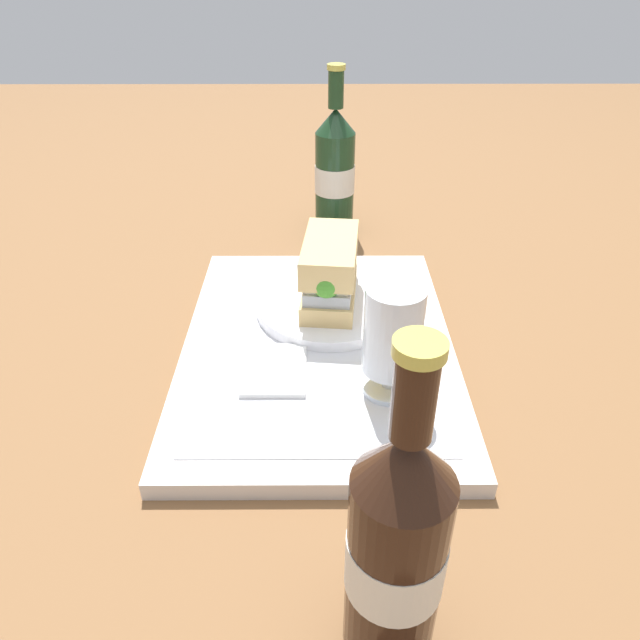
{
  "coord_description": "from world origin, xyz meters",
  "views": [
    {
      "loc": [
        0.57,
        -0.0,
        0.43
      ],
      "look_at": [
        0.0,
        0.0,
        0.05
      ],
      "focal_mm": 33.05,
      "sensor_mm": 36.0,
      "label": 1
    }
  ],
  "objects_px": {
    "beer_bottle": "(400,548)",
    "second_bottle": "(336,170)",
    "plate": "(331,304)",
    "sandwich": "(332,272)",
    "beer_glass": "(395,336)"
  },
  "relations": [
    {
      "from": "plate",
      "to": "beer_bottle",
      "type": "relative_size",
      "value": 0.71
    },
    {
      "from": "sandwich",
      "to": "beer_bottle",
      "type": "distance_m",
      "value": 0.41
    },
    {
      "from": "plate",
      "to": "beer_bottle",
      "type": "xyz_separation_m",
      "value": [
        0.41,
        0.03,
        0.08
      ]
    },
    {
      "from": "beer_glass",
      "to": "sandwich",
      "type": "bearing_deg",
      "value": -158.95
    },
    {
      "from": "beer_bottle",
      "to": "second_bottle",
      "type": "bearing_deg",
      "value": -178.22
    },
    {
      "from": "plate",
      "to": "beer_glass",
      "type": "height_order",
      "value": "beer_glass"
    },
    {
      "from": "sandwich",
      "to": "beer_glass",
      "type": "bearing_deg",
      "value": 26.58
    },
    {
      "from": "sandwich",
      "to": "beer_glass",
      "type": "xyz_separation_m",
      "value": [
        0.16,
        0.06,
        0.01
      ]
    },
    {
      "from": "beer_bottle",
      "to": "second_bottle",
      "type": "xyz_separation_m",
      "value": [
        -0.7,
        -0.02,
        0.0
      ]
    },
    {
      "from": "second_bottle",
      "to": "plate",
      "type": "bearing_deg",
      "value": -2.57
    },
    {
      "from": "plate",
      "to": "beer_glass",
      "type": "distance_m",
      "value": 0.18
    },
    {
      "from": "beer_glass",
      "to": "beer_bottle",
      "type": "height_order",
      "value": "beer_bottle"
    },
    {
      "from": "second_bottle",
      "to": "beer_glass",
      "type": "bearing_deg",
      "value": 6.0
    },
    {
      "from": "beer_bottle",
      "to": "sandwich",
      "type": "bearing_deg",
      "value": -175.1
    },
    {
      "from": "second_bottle",
      "to": "sandwich",
      "type": "bearing_deg",
      "value": -2.6
    }
  ]
}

